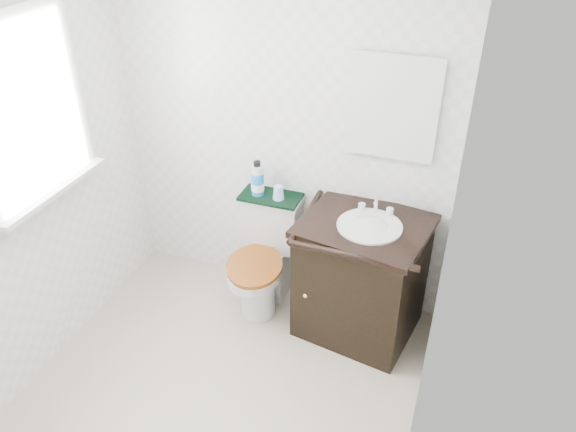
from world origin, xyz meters
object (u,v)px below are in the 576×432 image
Objects in this scene: trash_bin at (340,287)px; cup at (278,193)px; mouthwash_bottle at (257,179)px; vanity at (361,275)px; toilet at (265,260)px.

trash_bin is 2.84× the size of cup.
cup is at bearing -4.69° from mouthwash_bottle.
mouthwash_bottle reaches higher than cup.
mouthwash_bottle reaches higher than vanity.
cup is at bearing 164.84° from vanity.
vanity is 0.40m from trash_bin.
mouthwash_bottle is 0.16m from cup.
trash_bin is at bearing 14.58° from toilet.
vanity is (0.68, -0.07, 0.10)m from toilet.
trash_bin is (0.50, 0.13, -0.20)m from toilet.
toilet is 0.50m from cup.
toilet is 2.90× the size of trash_bin.
cup is (0.06, 0.10, 0.49)m from toilet.
cup is (-0.62, 0.17, 0.39)m from vanity.
mouthwash_bottle is (-0.77, 0.18, 0.45)m from vanity.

